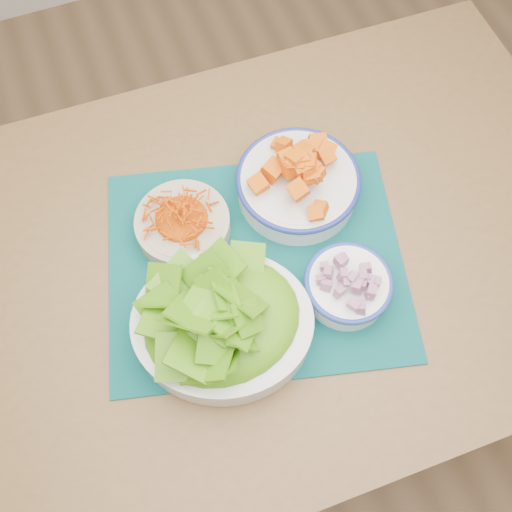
{
  "coord_description": "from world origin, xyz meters",
  "views": [
    {
      "loc": [
        -0.41,
        -0.11,
        1.69
      ],
      "look_at": [
        -0.25,
        0.29,
        0.78
      ],
      "focal_mm": 40.0,
      "sensor_mm": 36.0,
      "label": 1
    }
  ],
  "objects": [
    {
      "name": "squash_bowl",
      "position": [
        -0.13,
        0.39,
        0.81
      ],
      "size": [
        0.29,
        0.29,
        0.11
      ],
      "rotation": [
        0.0,
        0.0,
        -0.38
      ],
      "color": "silver",
      "rests_on": "placemat"
    },
    {
      "name": "carrot_bowl",
      "position": [
        -0.35,
        0.4,
        0.78
      ],
      "size": [
        0.18,
        0.18,
        0.07
      ],
      "rotation": [
        0.0,
        0.0,
        0.03
      ],
      "color": "#BEAC8D",
      "rests_on": "placemat"
    },
    {
      "name": "lettuce_bowl",
      "position": [
        -0.35,
        0.18,
        0.81
      ],
      "size": [
        0.36,
        0.34,
        0.13
      ],
      "rotation": [
        0.0,
        0.0,
        -0.34
      ],
      "color": "silver",
      "rests_on": "placemat"
    },
    {
      "name": "table",
      "position": [
        -0.22,
        0.31,
        0.66
      ],
      "size": [
        1.36,
        0.93,
        0.75
      ],
      "rotation": [
        0.0,
        0.0,
        -0.03
      ],
      "color": "brown",
      "rests_on": "ground"
    },
    {
      "name": "placemat",
      "position": [
        -0.25,
        0.29,
        0.75
      ],
      "size": [
        0.62,
        0.55,
        0.0
      ],
      "primitive_type": "cube",
      "rotation": [
        0.0,
        0.0,
        -0.26
      ],
      "color": "#033333",
      "rests_on": "table"
    },
    {
      "name": "ground",
      "position": [
        0.0,
        0.0,
        0.0
      ],
      "size": [
        4.0,
        4.0,
        0.0
      ],
      "primitive_type": "plane",
      "color": "olive",
      "rests_on": "ground"
    },
    {
      "name": "onion_bowl",
      "position": [
        -0.12,
        0.18,
        0.79
      ],
      "size": [
        0.19,
        0.19,
        0.08
      ],
      "rotation": [
        0.0,
        0.0,
        0.42
      ],
      "color": "white",
      "rests_on": "placemat"
    }
  ]
}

